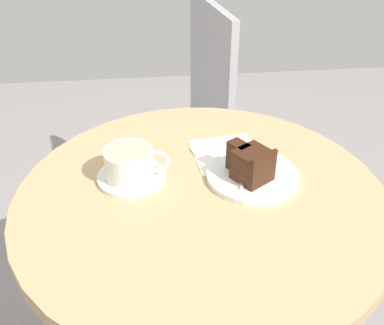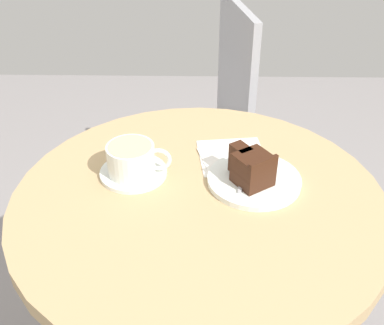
{
  "view_description": "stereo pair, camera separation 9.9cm",
  "coord_description": "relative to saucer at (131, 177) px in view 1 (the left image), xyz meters",
  "views": [
    {
      "loc": [
        -0.1,
        -0.76,
        1.33
      ],
      "look_at": [
        -0.01,
        0.06,
        0.77
      ],
      "focal_mm": 45.0,
      "sensor_mm": 36.0,
      "label": 1
    },
    {
      "loc": [
        0.0,
        -0.76,
        1.33
      ],
      "look_at": [
        -0.01,
        0.06,
        0.77
      ],
      "focal_mm": 45.0,
      "sensor_mm": 36.0,
      "label": 2
    }
  ],
  "objects": [
    {
      "name": "teaspoon",
      "position": [
        -0.04,
        0.01,
        0.01
      ],
      "size": [
        0.03,
        0.1,
        0.0
      ],
      "rotation": [
        0.0,
        0.0,
        1.79
      ],
      "color": "#B7B7BC",
      "rests_on": "saucer"
    },
    {
      "name": "fork",
      "position": [
        0.24,
        0.02,
        0.01
      ],
      "size": [
        0.04,
        0.16,
        0.0
      ],
      "rotation": [
        0.0,
        0.0,
        1.42
      ],
      "color": "#B7B7BC",
      "rests_on": "cake_plate"
    },
    {
      "name": "napkin",
      "position": [
        0.22,
        0.06,
        -0.0
      ],
      "size": [
        0.17,
        0.18,
        0.0
      ],
      "rotation": [
        0.0,
        0.0,
        4.84
      ],
      "color": "silver",
      "rests_on": "cafe_table"
    },
    {
      "name": "coffee_cup",
      "position": [
        -0.0,
        -0.0,
        0.04
      ],
      "size": [
        0.14,
        0.1,
        0.06
      ],
      "color": "silver",
      "rests_on": "saucer"
    },
    {
      "name": "cafe_chair",
      "position": [
        0.17,
        0.61,
        -0.21
      ],
      "size": [
        0.45,
        0.45,
        0.91
      ],
      "rotation": [
        0.0,
        0.0,
        4.93
      ],
      "color": "#9E9EA3",
      "rests_on": "ground"
    },
    {
      "name": "cafe_table",
      "position": [
        0.14,
        -0.07,
        -0.13
      ],
      "size": [
        0.76,
        0.76,
        0.73
      ],
      "color": "tan",
      "rests_on": "ground"
    },
    {
      "name": "cake_plate",
      "position": [
        0.25,
        -0.02,
        0.0
      ],
      "size": [
        0.2,
        0.2,
        0.01
      ],
      "color": "silver",
      "rests_on": "cafe_table"
    },
    {
      "name": "saucer",
      "position": [
        0.0,
        0.0,
        0.0
      ],
      "size": [
        0.14,
        0.14,
        0.01
      ],
      "color": "silver",
      "rests_on": "cafe_table"
    },
    {
      "name": "cake_slice",
      "position": [
        0.25,
        -0.04,
        0.04
      ],
      "size": [
        0.09,
        0.11,
        0.07
      ],
      "rotation": [
        0.0,
        0.0,
        2.16
      ],
      "color": "#422619",
      "rests_on": "cake_plate"
    }
  ]
}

